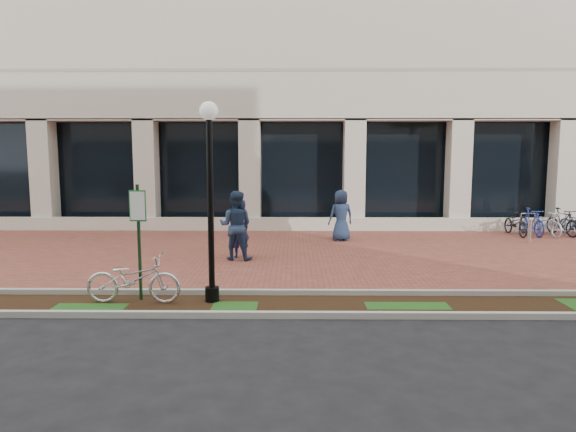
{
  "coord_description": "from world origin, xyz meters",
  "views": [
    {
      "loc": [
        -0.31,
        -14.91,
        2.94
      ],
      "look_at": [
        -0.47,
        -0.8,
        1.21
      ],
      "focal_mm": 32.0,
      "sensor_mm": 36.0,
      "label": 1
    }
  ],
  "objects_px": {
    "parking_sign": "(138,227)",
    "pedestrian_mid": "(236,226)",
    "bike_rack_cluster": "(554,223)",
    "locked_bicycle": "(133,279)",
    "pedestrian_right": "(341,215)",
    "lamppost": "(210,190)",
    "pedestrian_left": "(240,229)",
    "bollard": "(530,230)"
  },
  "relations": [
    {
      "from": "parking_sign",
      "to": "bollard",
      "type": "xyz_separation_m",
      "value": [
        10.8,
        6.66,
        -1.06
      ]
    },
    {
      "from": "lamppost",
      "to": "bollard",
      "type": "distance_m",
      "value": 11.67
    },
    {
      "from": "pedestrian_left",
      "to": "bike_rack_cluster",
      "type": "xyz_separation_m",
      "value": [
        10.85,
        4.0,
        -0.36
      ]
    },
    {
      "from": "locked_bicycle",
      "to": "pedestrian_mid",
      "type": "xyz_separation_m",
      "value": [
        1.55,
        4.17,
        0.47
      ]
    },
    {
      "from": "lamppost",
      "to": "bollard",
      "type": "xyz_separation_m",
      "value": [
        9.35,
        6.75,
        -1.79
      ]
    },
    {
      "from": "locked_bicycle",
      "to": "pedestrian_left",
      "type": "xyz_separation_m",
      "value": [
        1.62,
        4.49,
        0.34
      ]
    },
    {
      "from": "locked_bicycle",
      "to": "bollard",
      "type": "xyz_separation_m",
      "value": [
        10.88,
        6.87,
        -0.06
      ]
    },
    {
      "from": "locked_bicycle",
      "to": "bike_rack_cluster",
      "type": "xyz_separation_m",
      "value": [
        12.47,
        8.49,
        -0.02
      ]
    },
    {
      "from": "pedestrian_mid",
      "to": "bollard",
      "type": "height_order",
      "value": "pedestrian_mid"
    },
    {
      "from": "locked_bicycle",
      "to": "pedestrian_right",
      "type": "relative_size",
      "value": 1.08
    },
    {
      "from": "parking_sign",
      "to": "pedestrian_mid",
      "type": "bearing_deg",
      "value": 75.06
    },
    {
      "from": "locked_bicycle",
      "to": "bollard",
      "type": "distance_m",
      "value": 12.86
    },
    {
      "from": "bike_rack_cluster",
      "to": "bollard",
      "type": "bearing_deg",
      "value": -143.37
    },
    {
      "from": "pedestrian_mid",
      "to": "bollard",
      "type": "relative_size",
      "value": 2.25
    },
    {
      "from": "pedestrian_mid",
      "to": "bike_rack_cluster",
      "type": "xyz_separation_m",
      "value": [
        10.93,
        4.31,
        -0.49
      ]
    },
    {
      "from": "bike_rack_cluster",
      "to": "locked_bicycle",
      "type": "bearing_deg",
      "value": -154.51
    },
    {
      "from": "lamppost",
      "to": "pedestrian_mid",
      "type": "bearing_deg",
      "value": 89.7
    },
    {
      "from": "pedestrian_right",
      "to": "bollard",
      "type": "height_order",
      "value": "pedestrian_right"
    },
    {
      "from": "pedestrian_mid",
      "to": "bike_rack_cluster",
      "type": "relative_size",
      "value": 0.54
    },
    {
      "from": "lamppost",
      "to": "pedestrian_right",
      "type": "bearing_deg",
      "value": 65.95
    },
    {
      "from": "lamppost",
      "to": "locked_bicycle",
      "type": "xyz_separation_m",
      "value": [
        -1.53,
        -0.12,
        -1.74
      ]
    },
    {
      "from": "pedestrian_mid",
      "to": "pedestrian_right",
      "type": "bearing_deg",
      "value": -126.68
    },
    {
      "from": "lamppost",
      "to": "bollard",
      "type": "bearing_deg",
      "value": 35.84
    },
    {
      "from": "bollard",
      "to": "parking_sign",
      "type": "bearing_deg",
      "value": -148.34
    },
    {
      "from": "pedestrian_right",
      "to": "bollard",
      "type": "distance_m",
      "value": 6.17
    },
    {
      "from": "parking_sign",
      "to": "bollard",
      "type": "height_order",
      "value": "parking_sign"
    },
    {
      "from": "lamppost",
      "to": "bike_rack_cluster",
      "type": "height_order",
      "value": "lamppost"
    },
    {
      "from": "pedestrian_left",
      "to": "bike_rack_cluster",
      "type": "distance_m",
      "value": 11.57
    },
    {
      "from": "pedestrian_right",
      "to": "bike_rack_cluster",
      "type": "bearing_deg",
      "value": 171.96
    },
    {
      "from": "pedestrian_left",
      "to": "bollard",
      "type": "xyz_separation_m",
      "value": [
        9.25,
        2.38,
        -0.39
      ]
    },
    {
      "from": "parking_sign",
      "to": "pedestrian_left",
      "type": "xyz_separation_m",
      "value": [
        1.55,
        4.28,
        -0.66
      ]
    },
    {
      "from": "pedestrian_left",
      "to": "pedestrian_right",
      "type": "relative_size",
      "value": 0.96
    },
    {
      "from": "bollard",
      "to": "bike_rack_cluster",
      "type": "height_order",
      "value": "bike_rack_cluster"
    },
    {
      "from": "pedestrian_left",
      "to": "bike_rack_cluster",
      "type": "bearing_deg",
      "value": 164.65
    },
    {
      "from": "parking_sign",
      "to": "lamppost",
      "type": "relative_size",
      "value": 0.6
    },
    {
      "from": "parking_sign",
      "to": "bike_rack_cluster",
      "type": "height_order",
      "value": "parking_sign"
    },
    {
      "from": "locked_bicycle",
      "to": "pedestrian_left",
      "type": "bearing_deg",
      "value": -18.89
    },
    {
      "from": "pedestrian_left",
      "to": "bike_rack_cluster",
      "type": "relative_size",
      "value": 0.47
    },
    {
      "from": "pedestrian_mid",
      "to": "bike_rack_cluster",
      "type": "distance_m",
      "value": 11.76
    },
    {
      "from": "locked_bicycle",
      "to": "pedestrian_left",
      "type": "relative_size",
      "value": 1.12
    },
    {
      "from": "parking_sign",
      "to": "bollard",
      "type": "relative_size",
      "value": 2.74
    },
    {
      "from": "bollard",
      "to": "lamppost",
      "type": "bearing_deg",
      "value": -144.16
    }
  ]
}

